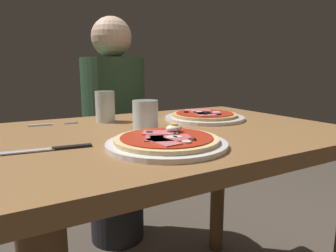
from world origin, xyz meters
TOP-DOWN VIEW (x-y plane):
  - dining_table at (0.00, 0.00)m, footprint 1.01×0.77m
  - pizza_foreground at (-0.14, -0.18)m, footprint 0.29×0.29m
  - pizza_across_left at (0.18, 0.10)m, footprint 0.29×0.29m
  - water_glass_near at (-0.10, 0.02)m, footprint 0.08×0.08m
  - water_glass_far at (-0.16, 0.23)m, footprint 0.07×0.07m
  - fork at (-0.34, 0.26)m, footprint 0.16×0.03m
  - knife at (-0.38, -0.08)m, footprint 0.20×0.04m
  - diner_person at (0.04, 0.68)m, footprint 0.32×0.32m

SIDE VIEW (x-z plane):
  - diner_person at x=0.04m, z-range -0.03..1.15m
  - dining_table at x=0.00m, z-range 0.24..0.97m
  - fork at x=-0.34m, z-range 0.74..0.74m
  - knife at x=-0.38m, z-range 0.74..0.74m
  - pizza_across_left at x=0.18m, z-range 0.73..0.76m
  - pizza_foreground at x=-0.14m, z-range 0.73..0.77m
  - water_glass_near at x=-0.10m, z-range 0.73..0.82m
  - water_glass_far at x=-0.16m, z-range 0.73..0.84m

